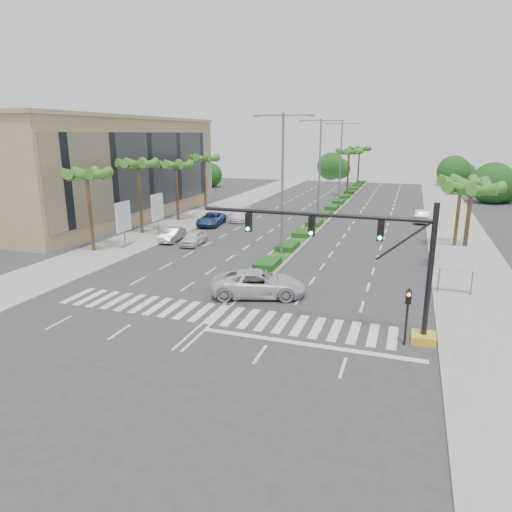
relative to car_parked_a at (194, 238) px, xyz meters
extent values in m
plane|color=#333335|center=(9.15, -15.41, -0.68)|extent=(160.00, 160.00, 0.00)
cube|color=gray|center=(24.35, 4.59, -0.61)|extent=(6.00, 120.00, 0.15)
cube|color=gray|center=(-6.05, 4.59, -0.61)|extent=(6.00, 120.00, 0.15)
cube|color=gray|center=(9.15, 29.59, -0.58)|extent=(2.20, 75.00, 0.20)
cube|color=#2C511C|center=(9.15, 29.59, -0.46)|extent=(1.80, 75.00, 0.04)
cube|color=tan|center=(-16.85, 10.59, 5.32)|extent=(12.00, 36.00, 12.00)
cube|color=gold|center=(20.65, -15.41, -0.46)|extent=(1.20, 1.20, 0.45)
cylinder|color=black|center=(20.65, -15.41, 3.02)|extent=(0.28, 0.28, 7.00)
cylinder|color=black|center=(14.65, -15.41, 5.62)|extent=(12.00, 0.20, 0.20)
cylinder|color=black|center=(19.25, -15.41, 4.52)|extent=(2.53, 0.12, 2.15)
cube|color=black|center=(18.15, -15.41, 4.97)|extent=(0.32, 0.24, 1.00)
cylinder|color=#19E533|center=(18.15, -15.55, 4.65)|extent=(0.20, 0.06, 0.20)
cube|color=black|center=(14.65, -15.41, 4.97)|extent=(0.32, 0.24, 1.00)
cylinder|color=#19E533|center=(14.65, -15.55, 4.65)|extent=(0.20, 0.06, 0.20)
cube|color=black|center=(11.15, -15.41, 4.97)|extent=(0.32, 0.24, 1.00)
cylinder|color=#19E533|center=(11.15, -15.55, 4.65)|extent=(0.20, 0.06, 0.20)
cylinder|color=black|center=(19.75, -16.01, 0.82)|extent=(0.12, 0.12, 3.00)
cube|color=black|center=(19.75, -16.16, 1.92)|extent=(0.28, 0.22, 0.65)
cylinder|color=red|center=(19.75, -16.29, 2.10)|extent=(0.18, 0.05, 0.18)
cylinder|color=slate|center=(21.65, -7.41, 0.72)|extent=(0.10, 0.10, 2.80)
cylinder|color=slate|center=(23.65, -7.41, 0.72)|extent=(0.10, 0.10, 2.80)
cube|color=#0C6638|center=(22.65, -7.41, 1.92)|extent=(2.60, 0.08, 1.50)
cube|color=white|center=(22.65, -7.46, 1.92)|extent=(2.70, 0.02, 1.60)
cylinder|color=slate|center=(-5.35, -3.41, 0.72)|extent=(0.12, 0.12, 2.80)
cube|color=white|center=(-5.35, -3.41, 2.32)|extent=(0.18, 2.10, 2.70)
cube|color=#D8594C|center=(-5.35, -3.41, 2.32)|extent=(0.12, 2.00, 2.60)
cylinder|color=slate|center=(-5.35, 2.59, 0.72)|extent=(0.12, 0.12, 2.80)
cube|color=white|center=(-5.35, 2.59, 2.32)|extent=(0.18, 2.10, 2.70)
cube|color=#D8594C|center=(-5.35, 2.59, 2.32)|extent=(0.12, 2.00, 2.60)
cylinder|color=brown|center=(-7.35, -5.41, 2.82)|extent=(0.32, 0.32, 7.00)
sphere|color=brown|center=(-7.35, -5.41, 6.22)|extent=(0.70, 0.70, 0.70)
cone|color=#326A21|center=(-6.25, -5.41, 6.12)|extent=(0.90, 3.62, 1.50)
cone|color=#326A21|center=(-6.67, -4.55, 6.12)|extent=(3.39, 2.96, 1.50)
cone|color=#326A21|center=(-7.60, -4.34, 6.12)|extent=(3.73, 1.68, 1.50)
cone|color=#326A21|center=(-8.34, -4.94, 6.12)|extent=(2.38, 3.65, 1.50)
cone|color=#326A21|center=(-8.34, -5.89, 6.12)|extent=(2.38, 3.65, 1.50)
cone|color=#326A21|center=(-7.60, -6.48, 6.12)|extent=(3.73, 1.68, 1.50)
cone|color=#326A21|center=(-6.67, -6.27, 6.12)|extent=(3.39, 2.96, 1.50)
cylinder|color=brown|center=(-7.35, 2.59, 3.02)|extent=(0.32, 0.32, 7.40)
sphere|color=brown|center=(-7.35, 2.59, 6.62)|extent=(0.70, 0.70, 0.70)
cone|color=#326A21|center=(-6.25, 2.59, 6.52)|extent=(0.90, 3.62, 1.50)
cone|color=#326A21|center=(-6.67, 3.45, 6.52)|extent=(3.39, 2.96, 1.50)
cone|color=#326A21|center=(-7.60, 3.66, 6.52)|extent=(3.73, 1.68, 1.50)
cone|color=#326A21|center=(-8.34, 3.06, 6.52)|extent=(2.38, 3.65, 1.50)
cone|color=#326A21|center=(-8.34, 2.11, 6.52)|extent=(2.38, 3.65, 1.50)
cone|color=#326A21|center=(-7.60, 1.52, 6.52)|extent=(3.73, 1.68, 1.50)
cone|color=#326A21|center=(-6.67, 1.73, 6.52)|extent=(3.39, 2.96, 1.50)
cylinder|color=brown|center=(-7.35, 10.59, 2.72)|extent=(0.32, 0.32, 6.80)
sphere|color=brown|center=(-7.35, 10.59, 6.02)|extent=(0.70, 0.70, 0.70)
cone|color=#326A21|center=(-6.25, 10.59, 5.92)|extent=(0.90, 3.62, 1.50)
cone|color=#326A21|center=(-6.67, 11.45, 5.92)|extent=(3.39, 2.96, 1.50)
cone|color=#326A21|center=(-7.60, 11.66, 5.92)|extent=(3.73, 1.68, 1.50)
cone|color=#326A21|center=(-8.34, 11.06, 5.92)|extent=(2.38, 3.65, 1.50)
cone|color=#326A21|center=(-8.34, 10.11, 5.92)|extent=(2.38, 3.65, 1.50)
cone|color=#326A21|center=(-7.60, 9.52, 5.92)|extent=(3.73, 1.68, 1.50)
cone|color=#326A21|center=(-6.67, 9.73, 5.92)|extent=(3.39, 2.96, 1.50)
cylinder|color=brown|center=(-7.35, 18.59, 2.92)|extent=(0.32, 0.32, 7.20)
sphere|color=brown|center=(-7.35, 18.59, 6.42)|extent=(0.70, 0.70, 0.70)
cone|color=#326A21|center=(-6.25, 18.59, 6.32)|extent=(0.90, 3.62, 1.50)
cone|color=#326A21|center=(-6.67, 19.45, 6.32)|extent=(3.39, 2.96, 1.50)
cone|color=#326A21|center=(-7.60, 19.66, 6.32)|extent=(3.73, 1.68, 1.50)
cone|color=#326A21|center=(-8.34, 19.06, 6.32)|extent=(2.38, 3.65, 1.50)
cone|color=#326A21|center=(-8.34, 18.11, 6.32)|extent=(2.38, 3.65, 1.50)
cone|color=#326A21|center=(-7.60, 17.52, 6.32)|extent=(3.73, 1.68, 1.50)
cone|color=#326A21|center=(-6.67, 17.73, 6.32)|extent=(3.39, 2.96, 1.50)
cylinder|color=brown|center=(23.65, -1.41, 2.57)|extent=(0.32, 0.32, 6.50)
sphere|color=brown|center=(23.65, -1.41, 5.72)|extent=(0.70, 0.70, 0.70)
cone|color=#326A21|center=(24.75, -1.41, 5.62)|extent=(0.90, 3.62, 1.50)
cone|color=#326A21|center=(24.33, -0.55, 5.62)|extent=(3.39, 2.96, 1.50)
cone|color=#326A21|center=(23.40, -0.34, 5.62)|extent=(3.73, 1.68, 1.50)
cone|color=#326A21|center=(22.66, -0.94, 5.62)|extent=(2.38, 3.65, 1.50)
cone|color=#326A21|center=(22.66, -1.89, 5.62)|extent=(2.38, 3.65, 1.50)
cone|color=#326A21|center=(23.40, -2.48, 5.62)|extent=(3.73, 1.68, 1.50)
cone|color=#326A21|center=(24.33, -2.27, 5.62)|extent=(3.39, 2.96, 1.50)
cylinder|color=brown|center=(23.65, 6.59, 2.42)|extent=(0.32, 0.32, 6.20)
sphere|color=brown|center=(23.65, 6.59, 5.42)|extent=(0.70, 0.70, 0.70)
cone|color=#326A21|center=(24.75, 6.59, 5.32)|extent=(0.90, 3.62, 1.50)
cone|color=#326A21|center=(24.33, 7.45, 5.32)|extent=(3.39, 2.96, 1.50)
cone|color=#326A21|center=(23.40, 7.66, 5.32)|extent=(3.73, 1.68, 1.50)
cone|color=#326A21|center=(22.66, 7.06, 5.32)|extent=(2.38, 3.65, 1.50)
cone|color=#326A21|center=(22.66, 6.11, 5.32)|extent=(2.38, 3.65, 1.50)
cone|color=#326A21|center=(23.40, 5.52, 5.32)|extent=(3.73, 1.68, 1.50)
cone|color=#326A21|center=(24.33, 5.73, 5.32)|extent=(3.39, 2.96, 1.50)
cylinder|color=brown|center=(9.15, 39.59, 3.07)|extent=(0.32, 0.32, 7.50)
sphere|color=brown|center=(9.15, 39.59, 6.72)|extent=(0.70, 0.70, 0.70)
cone|color=#326A21|center=(10.25, 39.59, 6.62)|extent=(0.90, 3.62, 1.50)
cone|color=#326A21|center=(9.83, 40.45, 6.62)|extent=(3.39, 2.96, 1.50)
cone|color=#326A21|center=(8.90, 40.66, 6.62)|extent=(3.73, 1.68, 1.50)
cone|color=#326A21|center=(8.16, 40.06, 6.62)|extent=(2.38, 3.65, 1.50)
cone|color=#326A21|center=(8.16, 39.11, 6.62)|extent=(2.38, 3.65, 1.50)
cone|color=#326A21|center=(8.90, 38.52, 6.62)|extent=(3.73, 1.68, 1.50)
cone|color=#326A21|center=(9.83, 38.73, 6.62)|extent=(3.39, 2.96, 1.50)
cylinder|color=brown|center=(9.15, 54.59, 3.07)|extent=(0.32, 0.32, 7.50)
sphere|color=brown|center=(9.15, 54.59, 6.72)|extent=(0.70, 0.70, 0.70)
cone|color=#326A21|center=(10.25, 54.59, 6.62)|extent=(0.90, 3.62, 1.50)
cone|color=#326A21|center=(9.83, 55.45, 6.62)|extent=(3.39, 2.96, 1.50)
cone|color=#326A21|center=(8.90, 55.66, 6.62)|extent=(3.73, 1.68, 1.50)
cone|color=#326A21|center=(8.16, 55.06, 6.62)|extent=(2.38, 3.65, 1.50)
cone|color=#326A21|center=(8.16, 54.11, 6.62)|extent=(2.38, 3.65, 1.50)
cone|color=#326A21|center=(8.90, 53.52, 6.62)|extent=(3.73, 1.68, 1.50)
cone|color=#326A21|center=(9.83, 53.73, 6.62)|extent=(3.39, 2.96, 1.50)
cylinder|color=slate|center=(9.15, -1.41, 5.32)|extent=(0.20, 0.20, 12.00)
cylinder|color=slate|center=(7.95, -1.41, 11.12)|extent=(2.40, 0.10, 0.10)
cylinder|color=slate|center=(10.35, -1.41, 11.12)|extent=(2.40, 0.10, 0.10)
cube|color=slate|center=(6.85, -1.41, 11.07)|extent=(0.50, 0.25, 0.12)
cube|color=slate|center=(11.45, -1.41, 11.07)|extent=(0.50, 0.25, 0.12)
cylinder|color=slate|center=(9.15, 14.59, 5.32)|extent=(0.20, 0.20, 12.00)
cylinder|color=slate|center=(7.95, 14.59, 11.12)|extent=(2.40, 0.10, 0.10)
cylinder|color=slate|center=(10.35, 14.59, 11.12)|extent=(2.40, 0.10, 0.10)
cube|color=slate|center=(6.85, 14.59, 11.07)|extent=(0.50, 0.25, 0.12)
cube|color=slate|center=(11.45, 14.59, 11.07)|extent=(0.50, 0.25, 0.12)
cylinder|color=slate|center=(9.15, 30.59, 5.32)|extent=(0.20, 0.20, 12.00)
cylinder|color=slate|center=(7.95, 30.59, 11.12)|extent=(2.40, 0.10, 0.10)
cylinder|color=slate|center=(10.35, 30.59, 11.12)|extent=(2.40, 0.10, 0.10)
cube|color=slate|center=(6.85, 30.59, 11.07)|extent=(0.50, 0.25, 0.12)
cube|color=slate|center=(11.45, 30.59, 11.07)|extent=(0.50, 0.25, 0.12)
imported|color=silver|center=(0.00, 0.00, 0.00)|extent=(1.92, 4.12, 1.36)
imported|color=#9E9DA2|center=(-2.65, 0.68, -0.03)|extent=(1.76, 4.08, 1.31)
imported|color=navy|center=(-2.41, 9.42, 0.05)|extent=(3.08, 5.55, 1.47)
imported|color=white|center=(-0.27, 13.25, 0.01)|extent=(2.59, 5.02, 1.39)
imported|color=silver|center=(10.45, -11.55, 0.17)|extent=(6.71, 4.54, 1.71)
imported|color=silver|center=(20.95, 19.35, 0.10)|extent=(1.95, 4.86, 1.57)
camera|label=1|loc=(19.44, -38.50, 9.67)|focal=32.00mm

